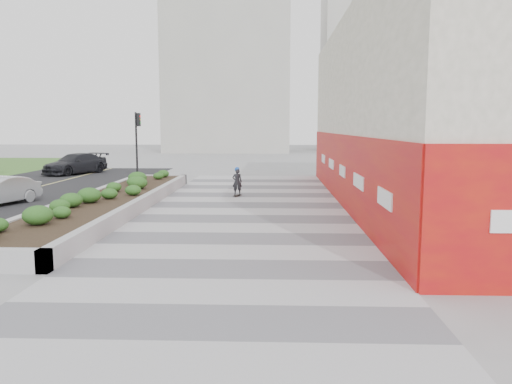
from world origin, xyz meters
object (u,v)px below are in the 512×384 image
planter (111,199)px  skateboarder (237,182)px  car_dark (75,164)px  traffic_signal_near (137,136)px

planter → skateboarder: size_ratio=12.65×
skateboarder → car_dark: car_dark is taller
planter → car_dark: 16.76m
planter → traffic_signal_near: traffic_signal_near is taller
traffic_signal_near → skateboarder: bearing=-45.3°
planter → skateboarder: skateboarder is taller
planter → car_dark: car_dark is taller
car_dark → planter: bearing=-38.9°
traffic_signal_near → skateboarder: 9.55m
skateboarder → car_dark: 16.60m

